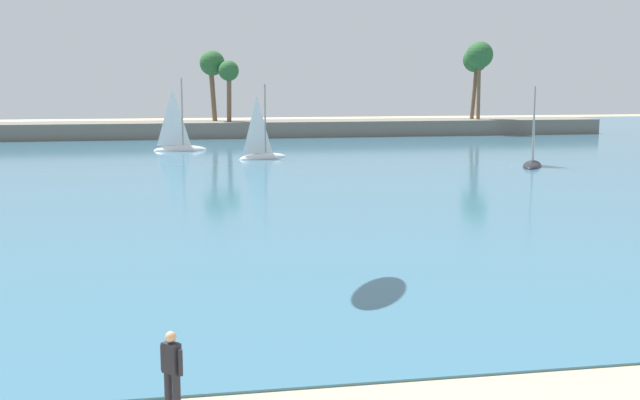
% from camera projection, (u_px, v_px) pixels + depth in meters
% --- Properties ---
extents(sea, '(220.00, 113.06, 0.06)m').
position_uv_depth(sea, '(200.00, 150.00, 70.68)').
color(sea, '#386B84').
rests_on(sea, ground).
extents(palm_headland, '(95.26, 6.00, 10.93)m').
position_uv_depth(palm_headland, '(200.00, 121.00, 86.58)').
color(palm_headland, slate).
rests_on(palm_headland, ground).
extents(person_at_waterline, '(0.41, 0.42, 1.67)m').
position_uv_depth(person_at_waterline, '(172.00, 371.00, 14.39)').
color(person_at_waterline, '#23232D').
rests_on(person_at_waterline, ground).
extents(sailboat_near_shore, '(4.95, 1.97, 6.98)m').
position_uv_depth(sailboat_near_shore, '(179.00, 144.00, 69.99)').
color(sailboat_near_shore, white).
rests_on(sailboat_near_shore, sea).
extents(sailboat_mid_bay, '(4.57, 3.10, 6.42)m').
position_uv_depth(sailboat_mid_bay, '(262.00, 151.00, 62.76)').
color(sailboat_mid_bay, white).
rests_on(sailboat_mid_bay, sea).
extents(sailboat_far_left, '(3.28, 4.41, 6.28)m').
position_uv_depth(sailboat_far_left, '(533.00, 159.00, 56.78)').
color(sailboat_far_left, black).
rests_on(sailboat_far_left, sea).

